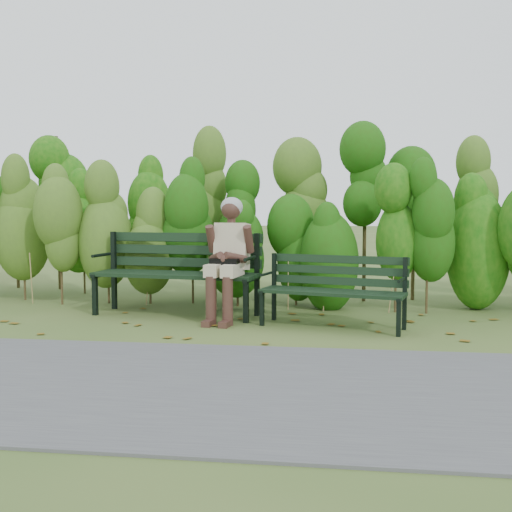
# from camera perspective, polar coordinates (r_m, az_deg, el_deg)

# --- Properties ---
(ground) EXTENTS (80.00, 80.00, 0.00)m
(ground) POSITION_cam_1_polar(r_m,az_deg,el_deg) (6.53, -0.40, -6.82)
(ground) COLOR #3F5A24
(footpath) EXTENTS (60.00, 2.50, 0.01)m
(footpath) POSITION_cam_1_polar(r_m,az_deg,el_deg) (4.42, -4.42, -12.29)
(footpath) COLOR #474749
(footpath) RESTS_ON ground
(hedge_band) EXTENTS (11.04, 1.67, 2.42)m
(hedge_band) POSITION_cam_1_polar(r_m,az_deg,el_deg) (8.25, 1.37, 4.34)
(hedge_band) COLOR #47381E
(hedge_band) RESTS_ON ground
(leaf_litter) EXTENTS (4.87, 2.15, 0.01)m
(leaf_litter) POSITION_cam_1_polar(r_m,az_deg,el_deg) (6.43, 2.28, -6.97)
(leaf_litter) COLOR brown
(leaf_litter) RESTS_ON ground
(bench_left) EXTENTS (2.06, 0.91, 0.99)m
(bench_left) POSITION_cam_1_polar(r_m,az_deg,el_deg) (7.33, -7.36, -0.98)
(bench_left) COLOR black
(bench_left) RESTS_ON ground
(bench_right) EXTENTS (1.63, 0.89, 0.77)m
(bench_right) POSITION_cam_1_polar(r_m,az_deg,el_deg) (6.57, 7.46, -2.75)
(bench_right) COLOR black
(bench_right) RESTS_ON ground
(seated_woman) EXTENTS (0.58, 0.84, 1.42)m
(seated_woman) POSITION_cam_1_polar(r_m,az_deg,el_deg) (6.88, -2.66, 0.53)
(seated_woman) COLOR beige
(seated_woman) RESTS_ON ground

